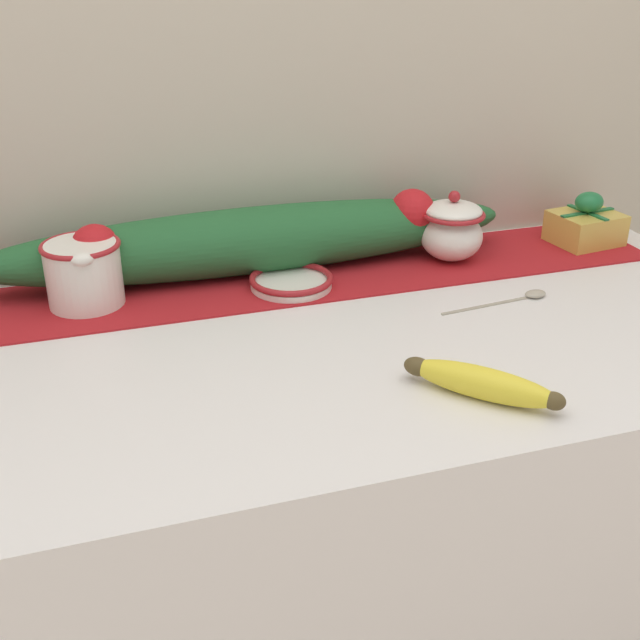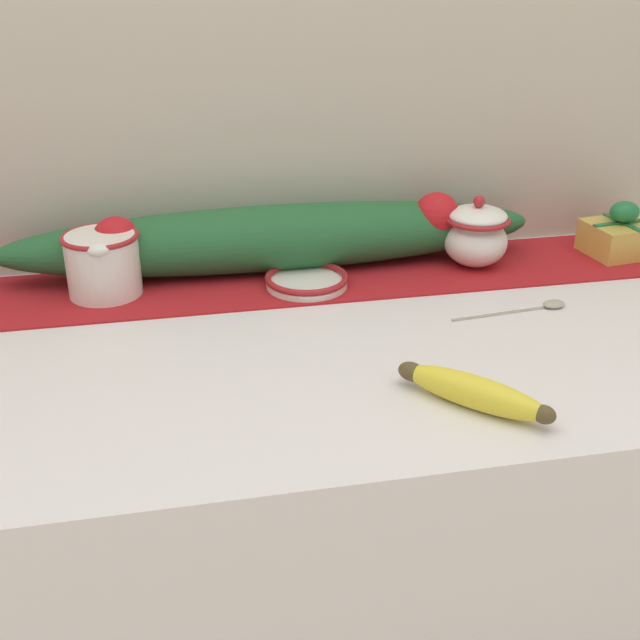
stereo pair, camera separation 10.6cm
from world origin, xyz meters
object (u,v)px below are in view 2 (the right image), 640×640
(spoon, at_px, (544,306))
(gift_box, at_px, (621,235))
(cream_pitcher, at_px, (103,262))
(banana, at_px, (473,392))
(small_dish, at_px, (307,280))
(sugar_bowl, at_px, (476,234))

(spoon, height_order, gift_box, gift_box)
(cream_pitcher, height_order, banana, cream_pitcher)
(banana, height_order, gift_box, gift_box)
(small_dish, bearing_deg, banana, -71.91)
(gift_box, bearing_deg, cream_pitcher, 179.99)
(sugar_bowl, height_order, spoon, sugar_bowl)
(sugar_bowl, bearing_deg, gift_box, 0.17)
(spoon, distance_m, gift_box, 0.30)
(small_dish, xyz_separation_m, banana, (0.13, -0.39, 0.01))
(spoon, bearing_deg, gift_box, 33.30)
(cream_pitcher, xyz_separation_m, spoon, (0.65, -0.18, -0.05))
(small_dish, relative_size, banana, 0.81)
(small_dish, relative_size, gift_box, 1.07)
(small_dish, distance_m, spoon, 0.37)
(cream_pitcher, distance_m, spoon, 0.68)
(spoon, bearing_deg, cream_pitcher, 158.61)
(cream_pitcher, bearing_deg, spoon, -15.83)
(sugar_bowl, relative_size, gift_box, 0.97)
(banana, bearing_deg, sugar_bowl, 68.44)
(banana, bearing_deg, small_dish, 108.09)
(banana, bearing_deg, spoon, 49.20)
(sugar_bowl, height_order, gift_box, sugar_bowl)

